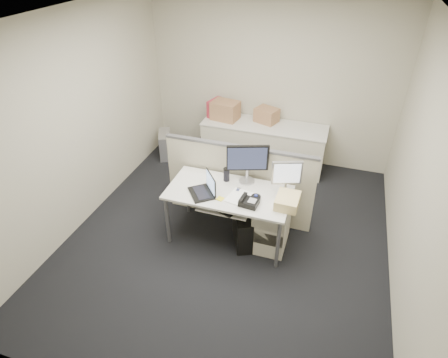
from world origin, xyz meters
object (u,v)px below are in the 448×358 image
(desk, at_px, (229,196))
(desk_phone, at_px, (249,202))
(laptop, at_px, (201,185))
(monitor_main, at_px, (247,164))

(desk, relative_size, desk_phone, 7.09)
(desk, xyz_separation_m, laptop, (-0.30, -0.15, 0.19))
(desk, xyz_separation_m, monitor_main, (0.15, 0.28, 0.32))
(desk, distance_m, desk_phone, 0.36)
(desk, distance_m, laptop, 0.39)
(desk, relative_size, monitor_main, 2.92)
(monitor_main, height_order, laptop, monitor_main)
(laptop, relative_size, desk_phone, 1.59)
(monitor_main, relative_size, laptop, 1.53)
(laptop, bearing_deg, monitor_main, 95.43)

